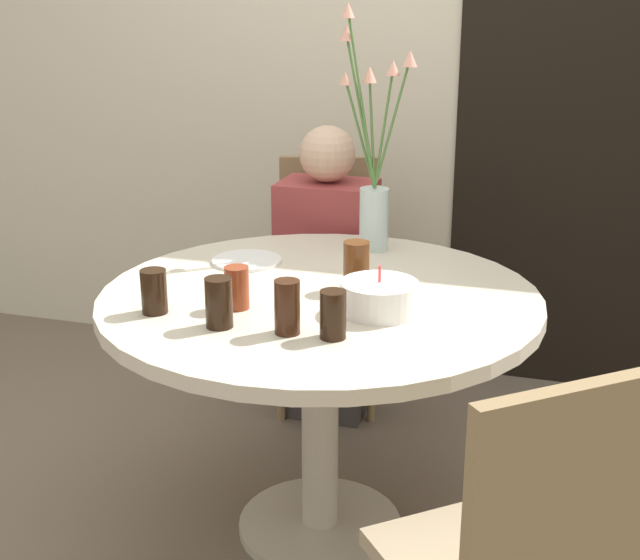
# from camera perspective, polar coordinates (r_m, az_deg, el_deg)

# --- Properties ---
(ground_plane) EXTENTS (16.00, 16.00, 0.00)m
(ground_plane) POSITION_cam_1_polar(r_m,az_deg,el_deg) (2.80, 0.00, -15.62)
(ground_plane) COLOR #6B5B4C
(wall_back) EXTENTS (8.00, 0.05, 2.60)m
(wall_back) POSITION_cam_1_polar(r_m,az_deg,el_deg) (3.60, 6.31, 14.16)
(wall_back) COLOR beige
(wall_back) RESTS_ON ground_plane
(doorway_panel) EXTENTS (0.90, 0.01, 2.05)m
(doorway_panel) POSITION_cam_1_polar(r_m,az_deg,el_deg) (3.54, 16.03, 8.99)
(doorway_panel) COLOR black
(doorway_panel) RESTS_ON ground_plane
(dining_table) EXTENTS (1.22, 1.22, 0.76)m
(dining_table) POSITION_cam_1_polar(r_m,az_deg,el_deg) (2.50, 0.00, -3.64)
(dining_table) COLOR beige
(dining_table) RESTS_ON ground_plane
(chair_far_back) EXTENTS (0.49, 0.49, 0.94)m
(chair_far_back) POSITION_cam_1_polar(r_m,az_deg,el_deg) (3.43, 0.52, 0.97)
(chair_far_back) COLOR #9E896B
(chair_far_back) RESTS_ON ground_plane
(chair_right_flank) EXTENTS (0.56, 0.56, 0.94)m
(chair_right_flank) POSITION_cam_1_polar(r_m,az_deg,el_deg) (1.82, 12.54, -16.86)
(chair_right_flank) COLOR #9E896B
(chair_right_flank) RESTS_ON ground_plane
(birthday_cake) EXTENTS (0.20, 0.20, 0.13)m
(birthday_cake) POSITION_cam_1_polar(r_m,az_deg,el_deg) (2.31, 3.81, -1.11)
(birthday_cake) COLOR white
(birthday_cake) RESTS_ON dining_table
(flower_vase) EXTENTS (0.24, 0.12, 0.76)m
(flower_vase) POSITION_cam_1_polar(r_m,az_deg,el_deg) (2.82, 3.43, 6.46)
(flower_vase) COLOR #B2C6C1
(flower_vase) RESTS_ON dining_table
(side_plate) EXTENTS (0.21, 0.21, 0.01)m
(side_plate) POSITION_cam_1_polar(r_m,az_deg,el_deg) (2.74, -4.71, 1.25)
(side_plate) COLOR white
(side_plate) RESTS_ON dining_table
(drink_glass_0) EXTENTS (0.07, 0.07, 0.12)m
(drink_glass_0) POSITION_cam_1_polar(r_m,az_deg,el_deg) (2.34, -10.58, -0.73)
(drink_glass_0) COLOR black
(drink_glass_0) RESTS_ON dining_table
(drink_glass_1) EXTENTS (0.07, 0.07, 0.13)m
(drink_glass_1) POSITION_cam_1_polar(r_m,az_deg,el_deg) (2.22, -6.49, -1.45)
(drink_glass_1) COLOR black
(drink_glass_1) RESTS_ON dining_table
(drink_glass_2) EXTENTS (0.07, 0.07, 0.14)m
(drink_glass_2) POSITION_cam_1_polar(r_m,az_deg,el_deg) (2.47, 2.34, 0.91)
(drink_glass_2) COLOR #51280F
(drink_glass_2) RESTS_ON dining_table
(drink_glass_3) EXTENTS (0.06, 0.06, 0.12)m
(drink_glass_3) POSITION_cam_1_polar(r_m,az_deg,el_deg) (2.14, 0.84, -2.23)
(drink_glass_3) COLOR black
(drink_glass_3) RESTS_ON dining_table
(drink_glass_4) EXTENTS (0.06, 0.06, 0.14)m
(drink_glass_4) POSITION_cam_1_polar(r_m,az_deg,el_deg) (2.16, -2.12, -1.74)
(drink_glass_4) COLOR #33190C
(drink_glass_4) RESTS_ON dining_table
(drink_glass_5) EXTENTS (0.07, 0.07, 0.11)m
(drink_glass_5) POSITION_cam_1_polar(r_m,az_deg,el_deg) (2.34, -5.35, -0.49)
(drink_glass_5) COLOR maroon
(drink_glass_5) RESTS_ON dining_table
(person_woman) EXTENTS (0.34, 0.24, 1.10)m
(person_woman) POSITION_cam_1_polar(r_m,az_deg,el_deg) (3.28, 0.46, -0.21)
(person_woman) COLOR #383333
(person_woman) RESTS_ON ground_plane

